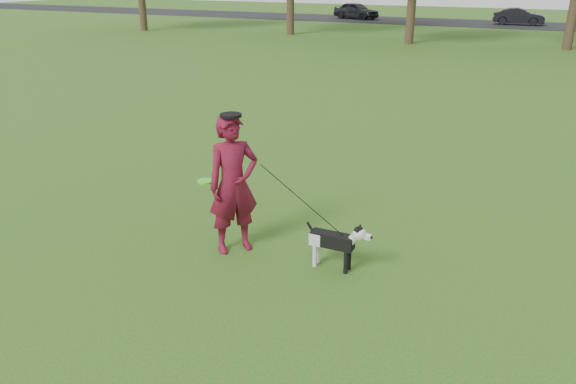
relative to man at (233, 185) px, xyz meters
The scene contains 7 objects.
ground 1.06m from the man, 13.66° to the left, with size 120.00×120.00×0.00m, color #285116.
road 40.08m from the man, 89.63° to the left, with size 120.00×7.00×0.02m, color black.
man is the anchor object (origin of this frame).
dog 1.67m from the man, ahead, with size 0.96×0.19×0.73m.
car_left 41.76m from the man, 106.38° to the left, with size 1.56×3.88×1.32m, color black.
car_mid 40.08m from the man, 88.74° to the left, with size 1.26×3.61×1.19m, color black.
man_held_items 1.06m from the man, ahead, with size 2.24×0.35×1.57m.
Camera 1 is at (3.62, -6.47, 3.88)m, focal length 35.00 mm.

